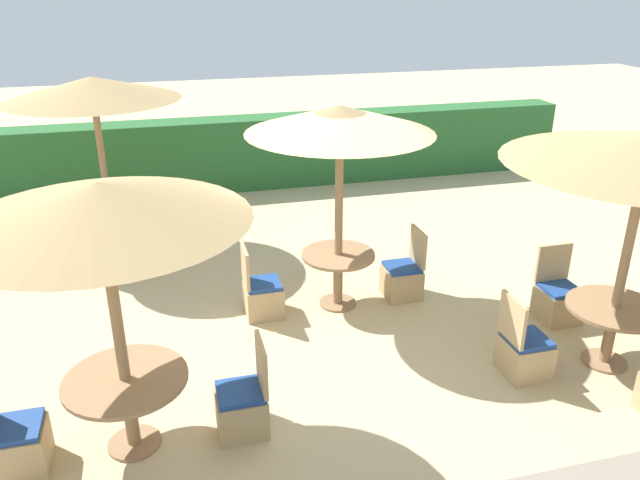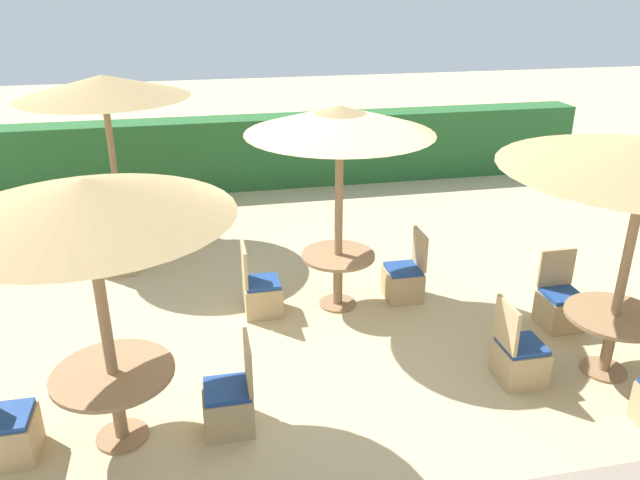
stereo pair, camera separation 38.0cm
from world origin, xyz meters
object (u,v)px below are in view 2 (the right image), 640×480
at_px(patio_chair_back_left_west, 54,233).
at_px(patio_chair_center_west, 261,294).
at_px(patio_chair_back_left_east, 183,224).
at_px(patio_chair_back_left_south, 120,255).
at_px(patio_chair_center_east, 404,280).
at_px(patio_chair_front_left_west, 6,432).
at_px(patio_chair_front_right_north, 560,306).
at_px(round_table_front_right, 612,327).
at_px(parasol_back_left, 103,87).
at_px(parasol_center, 340,121).
at_px(round_table_front_left, 115,386).
at_px(round_table_back_left, 120,210).
at_px(round_table_center, 338,267).
at_px(parasol_front_left, 86,200).
at_px(patio_chair_front_right_west, 519,358).
at_px(patio_chair_front_left_east, 230,403).

xyz_separation_m(patio_chair_back_left_west, patio_chair_center_west, (2.92, -2.66, 0.00)).
bearing_deg(patio_chair_back_left_east, patio_chair_center_west, -160.12).
distance_m(patio_chair_back_left_south, patio_chair_center_east, 4.06).
bearing_deg(patio_chair_front_left_west, patio_chair_front_right_north, 100.06).
height_order(round_table_front_right, patio_chair_front_left_west, patio_chair_front_left_west).
height_order(patio_chair_back_left_east, patio_chair_back_left_south, same).
bearing_deg(patio_chair_front_right_north, patio_chair_back_left_east, -39.60).
distance_m(parasol_back_left, patio_chair_back_left_south, 2.44).
distance_m(parasol_center, round_table_front_left, 3.75).
height_order(round_table_back_left, round_table_center, round_table_back_left).
xyz_separation_m(patio_chair_back_left_east, parasol_center, (1.95, -2.65, 2.15)).
bearing_deg(parasol_center, round_table_center, 135.00).
xyz_separation_m(round_table_center, parasol_front_left, (-2.54, -2.07, 1.80)).
xyz_separation_m(patio_chair_back_left_west, patio_chair_front_right_north, (6.43, -3.71, 0.00)).
height_order(parasol_center, round_table_front_left, parasol_center).
relative_size(patio_chair_back_left_east, parasol_front_left, 0.37).
distance_m(round_table_back_left, patio_chair_center_west, 3.27).
bearing_deg(parasol_back_left, patio_chair_center_east, -34.76).
xyz_separation_m(round_table_center, patio_chair_front_left_west, (-3.49, -2.12, -0.28)).
bearing_deg(patio_chair_back_left_south, patio_chair_back_left_west, 135.21).
bearing_deg(patio_chair_back_left_east, round_table_front_left, 172.90).
distance_m(round_table_front_right, patio_chair_center_east, 2.60).
bearing_deg(patio_chair_center_east, patio_chair_back_left_south, 66.96).
distance_m(patio_chair_back_left_south, patio_chair_front_left_west, 3.77).
bearing_deg(patio_chair_back_left_east, parasol_center, -143.63).
distance_m(patio_chair_front_right_west, patio_chair_front_left_west, 4.98).
distance_m(parasol_center, round_table_center, 1.87).
bearing_deg(patio_chair_front_right_west, patio_chair_center_west, -128.57).
distance_m(patio_chair_center_east, patio_chair_center_west, 1.89).
relative_size(patio_chair_back_left_west, patio_chair_center_east, 1.00).
height_order(patio_chair_back_left_south, patio_chair_front_left_east, same).
distance_m(patio_chair_front_right_north, round_table_center, 2.75).
relative_size(patio_chair_front_left_west, patio_chair_front_left_east, 1.00).
bearing_deg(patio_chair_back_left_south, parasol_front_left, -85.34).
height_order(patio_chair_back_left_west, patio_chair_back_left_south, same).
height_order(round_table_back_left, patio_chair_front_left_west, patio_chair_front_left_west).
bearing_deg(parasol_back_left, round_table_front_left, -85.72).
xyz_separation_m(parasol_back_left, patio_chair_front_left_east, (1.35, -4.75, -2.21)).
distance_m(parasol_back_left, round_table_center, 4.36).
relative_size(patio_chair_front_right_north, parasol_center, 0.36).
height_order(round_table_center, round_table_front_left, round_table_front_left).
height_order(patio_chair_back_left_west, round_table_front_right, patio_chair_back_left_west).
bearing_deg(patio_chair_front_right_north, round_table_center, -22.61).
bearing_deg(round_table_center, round_table_back_left, 137.67).
bearing_deg(patio_chair_back_left_east, round_table_center, -143.63).
distance_m(patio_chair_back_left_west, round_table_center, 4.73).
relative_size(parasol_back_left, round_table_center, 2.84).
bearing_deg(patio_chair_back_left_east, patio_chair_front_left_east, -175.04).
xyz_separation_m(parasol_back_left, patio_chair_front_right_west, (4.38, -4.61, -2.21)).
relative_size(patio_chair_front_right_west, patio_chair_front_left_west, 1.00).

